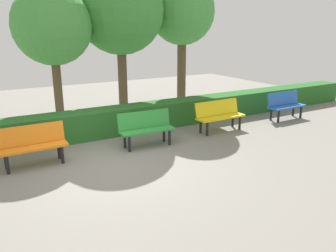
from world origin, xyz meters
TOP-DOWN VIEW (x-y plane):
  - ground_plane at (0.00, 0.00)m, footprint 22.30×22.30m
  - bench_blue at (-6.28, -0.88)m, footprint 1.36×0.48m
  - bench_yellow at (-3.61, -0.89)m, footprint 1.49×0.50m
  - bench_green at (-1.23, -0.78)m, footprint 1.40×0.51m
  - bench_orange at (1.41, -0.87)m, footprint 1.39×0.47m
  - hedge_row at (-1.13, -2.12)m, footprint 18.30×0.72m
  - tree_near at (-4.05, -3.61)m, footprint 2.19×2.19m
  - tree_mid at (-1.81, -3.57)m, footprint 2.64×2.64m
  - tree_far at (0.26, -3.36)m, footprint 2.14×2.14m

SIDE VIEW (x-z plane):
  - ground_plane at x=0.00m, z-range 0.00..0.00m
  - hedge_row at x=-1.13m, z-range 0.00..0.73m
  - bench_blue at x=-6.28m, z-range 0.05..0.91m
  - bench_green at x=-1.23m, z-range 0.05..0.91m
  - bench_orange at x=1.41m, z-range 0.05..0.91m
  - bench_yellow at x=-3.61m, z-range 0.05..0.91m
  - tree_far at x=0.26m, z-range 0.89..4.86m
  - tree_near at x=-4.05m, z-range 1.09..5.54m
  - tree_mid at x=-1.81m, z-range 0.99..5.66m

